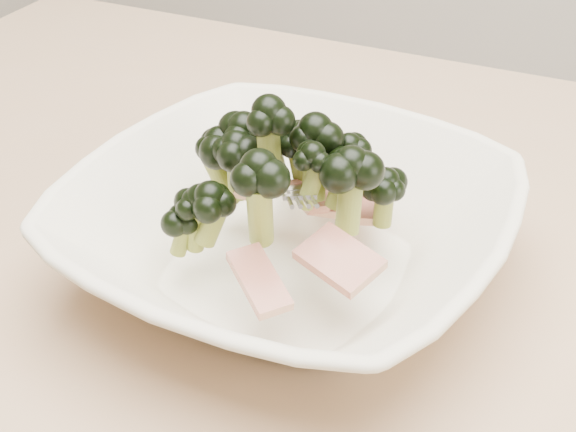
# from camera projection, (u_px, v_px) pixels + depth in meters

# --- Properties ---
(dining_table) EXTENTS (1.20, 0.80, 0.75)m
(dining_table) POSITION_uv_depth(u_px,v_px,m) (358.00, 363.00, 0.65)
(dining_table) COLOR tan
(dining_table) RESTS_ON ground
(broccoli_dish) EXTENTS (0.33, 0.33, 0.14)m
(broccoli_dish) POSITION_uv_depth(u_px,v_px,m) (287.00, 223.00, 0.56)
(broccoli_dish) COLOR #EDE4C9
(broccoli_dish) RESTS_ON dining_table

